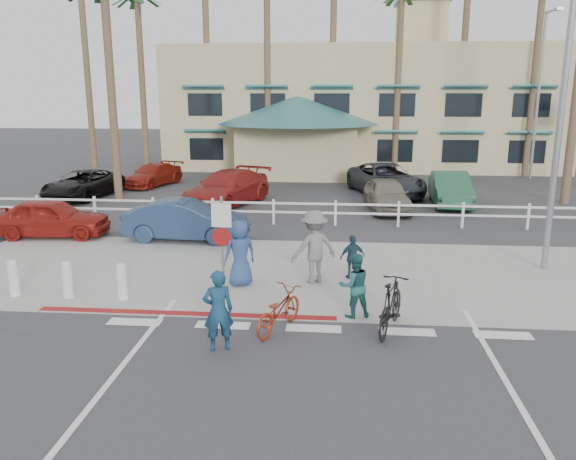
# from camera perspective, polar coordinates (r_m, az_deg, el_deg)

# --- Properties ---
(ground) EXTENTS (140.00, 140.00, 0.00)m
(ground) POSITION_cam_1_polar(r_m,az_deg,el_deg) (11.83, 2.49, -11.19)
(ground) COLOR #333335
(bike_path) EXTENTS (12.00, 16.00, 0.01)m
(bike_path) POSITION_cam_1_polar(r_m,az_deg,el_deg) (10.05, 1.94, -15.96)
(bike_path) COLOR #333335
(bike_path) RESTS_ON ground
(sidewalk_plaza) EXTENTS (22.00, 7.00, 0.01)m
(sidewalk_plaza) POSITION_cam_1_polar(r_m,az_deg,el_deg) (16.02, 3.24, -4.40)
(sidewalk_plaza) COLOR gray
(sidewalk_plaza) RESTS_ON ground
(cross_street) EXTENTS (40.00, 5.00, 0.01)m
(cross_street) POSITION_cam_1_polar(r_m,az_deg,el_deg) (19.86, 3.63, -0.83)
(cross_street) COLOR #333335
(cross_street) RESTS_ON ground
(parking_lot) EXTENTS (50.00, 16.00, 0.01)m
(parking_lot) POSITION_cam_1_polar(r_m,az_deg,el_deg) (29.16, 4.13, 3.83)
(parking_lot) COLOR #333335
(parking_lot) RESTS_ON ground
(curb_red) EXTENTS (7.00, 0.25, 0.02)m
(curb_red) POSITION_cam_1_polar(r_m,az_deg,el_deg) (13.37, -10.35, -8.35)
(curb_red) COLOR maroon
(curb_red) RESTS_ON ground
(rail_fence) EXTENTS (29.40, 0.16, 1.00)m
(rail_fence) POSITION_cam_1_polar(r_m,az_deg,el_deg) (21.69, 5.11, 1.73)
(rail_fence) COLOR silver
(rail_fence) RESTS_ON ground
(building) EXTENTS (28.00, 16.00, 11.30)m
(building) POSITION_cam_1_polar(r_m,az_deg,el_deg) (41.76, 7.44, 14.50)
(building) COLOR #C9BB89
(building) RESTS_ON ground
(sign_post) EXTENTS (0.50, 0.10, 2.90)m
(sign_post) POSITION_cam_1_polar(r_m,az_deg,el_deg) (13.68, -6.69, -1.34)
(sign_post) COLOR gray
(sign_post) RESTS_ON ground
(bollard_0) EXTENTS (0.26, 0.26, 0.95)m
(bollard_0) POSITION_cam_1_polar(r_m,az_deg,el_deg) (14.48, -16.51, -5.00)
(bollard_0) COLOR silver
(bollard_0) RESTS_ON ground
(bollard_1) EXTENTS (0.26, 0.26, 0.95)m
(bollard_1) POSITION_cam_1_polar(r_m,az_deg,el_deg) (15.05, -21.49, -4.70)
(bollard_1) COLOR silver
(bollard_1) RESTS_ON ground
(bollard_2) EXTENTS (0.26, 0.26, 0.95)m
(bollard_2) POSITION_cam_1_polar(r_m,az_deg,el_deg) (15.71, -26.08, -4.40)
(bollard_2) COLOR silver
(bollard_2) RESTS_ON ground
(streetlight_0) EXTENTS (0.60, 2.00, 9.00)m
(streetlight_0) POSITION_cam_1_polar(r_m,az_deg,el_deg) (17.33, 26.01, 10.76)
(streetlight_0) COLOR gray
(streetlight_0) RESTS_ON ground
(streetlight_1) EXTENTS (0.60, 2.00, 9.50)m
(streetlight_1) POSITION_cam_1_polar(r_m,az_deg,el_deg) (36.60, 24.05, 12.18)
(streetlight_1) COLOR gray
(streetlight_1) RESTS_ON ground
(palm_0) EXTENTS (4.00, 4.00, 15.00)m
(palm_0) POSITION_cam_1_polar(r_m,az_deg,el_deg) (40.32, -19.86, 16.50)
(palm_0) COLOR #1A441B
(palm_0) RESTS_ON ground
(palm_1) EXTENTS (4.00, 4.00, 13.00)m
(palm_1) POSITION_cam_1_polar(r_m,az_deg,el_deg) (37.86, -14.67, 15.57)
(palm_1) COLOR #1A441B
(palm_1) RESTS_ON ground
(palm_2) EXTENTS (4.00, 4.00, 16.00)m
(palm_2) POSITION_cam_1_polar(r_m,az_deg,el_deg) (37.81, -8.27, 18.14)
(palm_2) COLOR #1A441B
(palm_2) RESTS_ON ground
(palm_3) EXTENTS (4.00, 4.00, 14.00)m
(palm_3) POSITION_cam_1_polar(r_m,az_deg,el_deg) (36.06, -2.11, 16.90)
(palm_3) COLOR #1A441B
(palm_3) RESTS_ON ground
(palm_4) EXTENTS (4.00, 4.00, 15.00)m
(palm_4) POSITION_cam_1_polar(r_m,az_deg,el_deg) (36.82, 4.58, 17.58)
(palm_4) COLOR #1A441B
(palm_4) RESTS_ON ground
(palm_5) EXTENTS (4.00, 4.00, 13.00)m
(palm_5) POSITION_cam_1_polar(r_m,az_deg,el_deg) (35.94, 11.17, 15.87)
(palm_5) COLOR #1A441B
(palm_5) RESTS_ON ground
(palm_6) EXTENTS (4.00, 4.00, 17.00)m
(palm_6) POSITION_cam_1_polar(r_m,az_deg,el_deg) (37.66, 17.55, 18.45)
(palm_6) COLOR #1A441B
(palm_6) RESTS_ON ground
(palm_7) EXTENTS (4.00, 4.00, 14.00)m
(palm_7) POSITION_cam_1_polar(r_m,az_deg,el_deg) (37.60, 23.90, 15.65)
(palm_7) COLOR #1A441B
(palm_7) RESTS_ON ground
(palm_10) EXTENTS (4.00, 4.00, 12.00)m
(palm_10) POSITION_cam_1_polar(r_m,az_deg,el_deg) (27.79, -17.65, 15.18)
(palm_10) COLOR #1A441B
(palm_10) RESTS_ON ground
(bike_red) EXTENTS (1.27, 1.84, 0.92)m
(bike_red) POSITION_cam_1_polar(r_m,az_deg,el_deg) (12.15, -0.97, -8.15)
(bike_red) COLOR maroon
(bike_red) RESTS_ON ground
(rider_red) EXTENTS (0.71, 0.59, 1.66)m
(rider_red) POSITION_cam_1_polar(r_m,az_deg,el_deg) (11.21, -7.10, -8.13)
(rider_red) COLOR navy
(rider_red) RESTS_ON ground
(bike_black) EXTENTS (1.12, 2.01, 1.17)m
(bike_black) POSITION_cam_1_polar(r_m,az_deg,el_deg) (12.26, 10.40, -7.55)
(bike_black) COLOR black
(bike_black) RESTS_ON ground
(rider_black) EXTENTS (0.86, 0.76, 1.50)m
(rider_black) POSITION_cam_1_polar(r_m,az_deg,el_deg) (12.84, 6.77, -5.62)
(rider_black) COLOR #20575A
(rider_black) RESTS_ON ground
(pedestrian_a) EXTENTS (1.48, 1.26, 1.99)m
(pedestrian_a) POSITION_cam_1_polar(r_m,az_deg,el_deg) (14.96, 2.66, -1.75)
(pedestrian_a) COLOR slate
(pedestrian_a) RESTS_ON ground
(pedestrian_child) EXTENTS (0.78, 0.51, 1.23)m
(pedestrian_child) POSITION_cam_1_polar(r_m,az_deg,el_deg) (15.48, 6.58, -2.76)
(pedestrian_child) COLOR #1F3A48
(pedestrian_child) RESTS_ON ground
(pedestrian_b) EXTENTS (1.03, 0.92, 1.77)m
(pedestrian_b) POSITION_cam_1_polar(r_m,az_deg,el_deg) (14.85, -4.91, -2.35)
(pedestrian_b) COLOR navy
(pedestrian_b) RESTS_ON ground
(car_white_sedan) EXTENTS (4.32, 1.65, 1.40)m
(car_white_sedan) POSITION_cam_1_polar(r_m,az_deg,el_deg) (19.75, -10.31, 0.97)
(car_white_sedan) COLOR navy
(car_white_sedan) RESTS_ON ground
(car_red_compact) EXTENTS (4.15, 1.96, 1.37)m
(car_red_compact) POSITION_cam_1_polar(r_m,az_deg,el_deg) (21.63, -22.93, 1.15)
(car_red_compact) COLOR maroon
(car_red_compact) RESTS_ON ground
(lot_car_0) EXTENTS (2.78, 5.04, 1.34)m
(lot_car_0) POSITION_cam_1_polar(r_m,az_deg,el_deg) (29.23, -20.11, 4.38)
(lot_car_0) COLOR black
(lot_car_0) RESTS_ON ground
(lot_car_1) EXTENTS (3.89, 5.76, 1.55)m
(lot_car_1) POSITION_cam_1_polar(r_m,az_deg,el_deg) (25.88, -6.18, 4.27)
(lot_car_1) COLOR maroon
(lot_car_1) RESTS_ON ground
(lot_car_2) EXTENTS (2.04, 4.27, 1.41)m
(lot_car_2) POSITION_cam_1_polar(r_m,az_deg,el_deg) (24.80, 10.02, 3.56)
(lot_car_2) COLOR slate
(lot_car_2) RESTS_ON ground
(lot_car_3) EXTENTS (1.83, 4.60, 1.49)m
(lot_car_3) POSITION_cam_1_polar(r_m,az_deg,el_deg) (26.62, 16.17, 4.00)
(lot_car_3) COLOR #275A3E
(lot_car_3) RESTS_ON ground
(lot_car_4) EXTENTS (2.85, 4.49, 1.21)m
(lot_car_4) POSITION_cam_1_polar(r_m,az_deg,el_deg) (32.05, -13.58, 5.47)
(lot_car_4) COLOR maroon
(lot_car_4) RESTS_ON ground
(lot_car_5) EXTENTS (4.08, 6.09, 1.55)m
(lot_car_5) POSITION_cam_1_polar(r_m,az_deg,el_deg) (28.78, 9.88, 5.09)
(lot_car_5) COLOR #2A2D36
(lot_car_5) RESTS_ON ground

